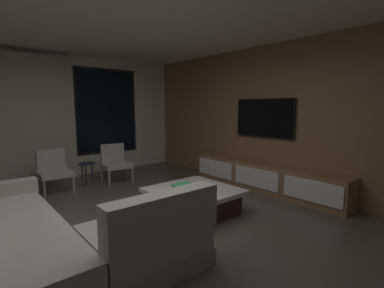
{
  "coord_description": "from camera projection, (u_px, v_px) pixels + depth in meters",
  "views": [
    {
      "loc": [
        -1.52,
        -2.92,
        1.56
      ],
      "look_at": [
        1.47,
        0.6,
        0.95
      ],
      "focal_mm": 26.21,
      "sensor_mm": 36.0,
      "label": 1
    }
  ],
  "objects": [
    {
      "name": "back_wall_with_window",
      "position": [
        45.0,
        117.0,
        5.9
      ],
      "size": [
        6.6,
        0.3,
        2.7
      ],
      "color": "silver",
      "rests_on": "floor"
    },
    {
      "name": "sectional_couch",
      "position": [
        47.0,
        240.0,
        2.69
      ],
      "size": [
        1.98,
        2.5,
        0.82
      ],
      "color": "gray",
      "rests_on": "floor"
    },
    {
      "name": "coffee_table",
      "position": [
        194.0,
        200.0,
        4.13
      ],
      "size": [
        1.16,
        1.16,
        0.36
      ],
      "color": "#442321",
      "rests_on": "floor"
    },
    {
      "name": "accent_chair_by_curtain",
      "position": [
        54.0,
        169.0,
        5.12
      ],
      "size": [
        0.55,
        0.57,
        0.78
      ],
      "color": "#B2ADA0",
      "rests_on": "floor"
    },
    {
      "name": "ceiling",
      "position": [
        125.0,
        1.0,
        3.03
      ],
      "size": [
        8.2,
        8.2,
        0.0
      ],
      "primitive_type": "plane",
      "color": "silver"
    },
    {
      "name": "floor",
      "position": [
        132.0,
        237.0,
        3.38
      ],
      "size": [
        9.2,
        9.2,
        0.0
      ],
      "primitive_type": "plane",
      "color": "#564C44"
    },
    {
      "name": "media_console",
      "position": [
        265.0,
        178.0,
        5.16
      ],
      "size": [
        0.46,
        3.1,
        0.52
      ],
      "color": "#8E6642",
      "rests_on": "floor"
    },
    {
      "name": "accent_chair_near_window",
      "position": [
        115.0,
        161.0,
        5.85
      ],
      "size": [
        0.6,
        0.61,
        0.78
      ],
      "color": "#B2ADA0",
      "rests_on": "floor"
    },
    {
      "name": "book_stack_on_coffee_table",
      "position": [
        183.0,
        186.0,
        4.16
      ],
      "size": [
        0.29,
        0.22,
        0.06
      ],
      "color": "#BA9F9B",
      "rests_on": "coffee_table"
    },
    {
      "name": "mounted_tv",
      "position": [
        264.0,
        118.0,
        5.29
      ],
      "size": [
        0.05,
        1.26,
        0.72
      ],
      "color": "black"
    },
    {
      "name": "side_stool",
      "position": [
        87.0,
        167.0,
        5.53
      ],
      "size": [
        0.32,
        0.32,
        0.46
      ],
      "color": "#333338",
      "rests_on": "floor"
    },
    {
      "name": "media_wall",
      "position": [
        279.0,
        118.0,
        5.17
      ],
      "size": [
        0.12,
        7.8,
        2.7
      ],
      "color": "#8E6642",
      "rests_on": "floor"
    }
  ]
}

